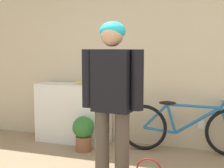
# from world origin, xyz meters

# --- Properties ---
(wall_back) EXTENTS (8.00, 0.07, 2.60)m
(wall_back) POSITION_xyz_m (0.00, 2.34, 1.30)
(wall_back) COLOR beige
(wall_back) RESTS_ON ground_plane
(side_shelf) EXTENTS (1.05, 0.38, 0.84)m
(side_shelf) POSITION_xyz_m (-1.21, 2.10, 0.42)
(side_shelf) COLOR white
(side_shelf) RESTS_ON ground_plane
(person) EXTENTS (0.59, 0.24, 1.59)m
(person) POSITION_xyz_m (-0.19, 0.82, 0.94)
(person) COLOR #4C4238
(person) RESTS_ON ground_plane
(bicycle) EXTENTS (1.69, 0.46, 0.68)m
(bicycle) POSITION_xyz_m (0.37, 2.11, 0.33)
(bicycle) COLOR black
(bicycle) RESTS_ON ground_plane
(banana) EXTENTS (0.32, 0.09, 0.04)m
(banana) POSITION_xyz_m (-1.02, 2.09, 0.86)
(banana) COLOR #EAD64C
(banana) RESTS_ON side_shelf
(potted_plant) EXTENTS (0.29, 0.29, 0.46)m
(potted_plant) POSITION_xyz_m (-0.90, 1.77, 0.26)
(potted_plant) COLOR brown
(potted_plant) RESTS_ON ground_plane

